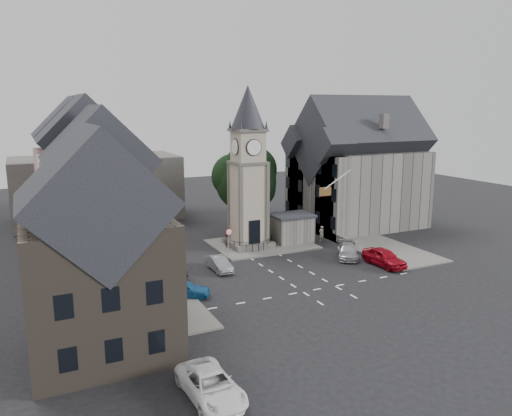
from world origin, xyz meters
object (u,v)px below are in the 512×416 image
clock_tower (248,168)px  car_east_red (384,257)px  car_west_blue (184,289)px  stone_shelter (292,228)px  pedestrian (322,234)px

clock_tower → car_east_red: clock_tower is taller
clock_tower → car_east_red: (8.50, -10.99, -7.33)m
car_west_blue → car_east_red: bearing=-67.0°
clock_tower → stone_shelter: bearing=-5.8°
clock_tower → pedestrian: clock_tower is taller
car_east_red → car_west_blue: bearing=176.8°
clock_tower → car_east_red: size_ratio=3.51×
stone_shelter → clock_tower: bearing=174.2°
stone_shelter → car_east_red: size_ratio=0.93×
car_west_blue → car_east_red: car_east_red is taller
stone_shelter → car_east_red: stone_shelter is taller
pedestrian → clock_tower: bearing=-5.2°
car_east_red → pedestrian: pedestrian is taller
car_west_blue → car_east_red: (18.69, -0.36, 0.13)m
car_west_blue → stone_shelter: bearing=-31.8°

